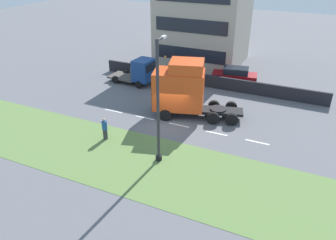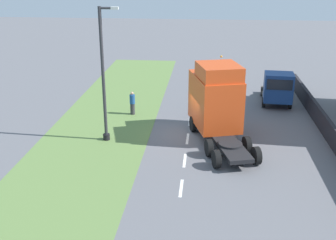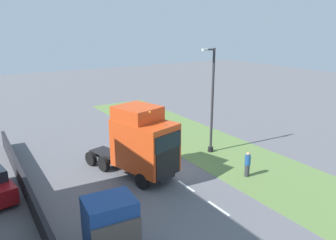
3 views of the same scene
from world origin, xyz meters
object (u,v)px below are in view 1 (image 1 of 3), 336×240
object	(u,v)px
lamp_post	(158,111)
pedestrian	(105,129)
flatbed_truck	(140,71)
lorry_cab	(182,89)
parked_car	(235,76)

from	to	relation	value
lamp_post	pedestrian	bearing A→B (deg)	80.82
flatbed_truck	lorry_cab	bearing A→B (deg)	58.12
flatbed_truck	pedestrian	distance (m)	11.45
flatbed_truck	lamp_post	world-z (taller)	lamp_post
lorry_cab	pedestrian	world-z (taller)	lorry_cab
flatbed_truck	parked_car	bearing A→B (deg)	118.62
lamp_post	pedestrian	distance (m)	5.79
lorry_cab	lamp_post	bearing A→B (deg)	173.91
flatbed_truck	lamp_post	size ratio (longest dim) A/B	0.62
flatbed_truck	parked_car	size ratio (longest dim) A/B	1.07
flatbed_truck	parked_car	world-z (taller)	flatbed_truck
parked_car	pedestrian	size ratio (longest dim) A/B	2.75
flatbed_truck	lamp_post	xyz separation A→B (m)	(-11.84, -7.91, 2.33)
lamp_post	lorry_cab	bearing A→B (deg)	9.68
parked_car	pedestrian	xyz separation A→B (m)	(-15.13, 6.09, -0.07)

